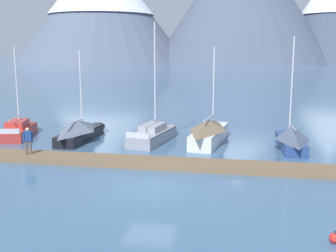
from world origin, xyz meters
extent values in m
plane|color=#426689|center=(0.00, 0.00, 0.00)|extent=(700.00, 700.00, 0.00)
cone|color=slate|center=(-53.67, 164.42, 24.57)|extent=(76.44, 76.44, 49.14)
cube|color=brown|center=(0.00, 4.00, 0.15)|extent=(29.23, 3.07, 0.30)
cylinder|color=#38383D|center=(-0.03, 3.07, 0.12)|extent=(28.01, 1.13, 0.24)
cylinder|color=#38383D|center=(0.03, 4.93, 0.12)|extent=(28.01, 1.13, 0.24)
cube|color=#B2332D|center=(-12.41, 10.14, 0.38)|extent=(2.89, 5.17, 0.75)
ellipsoid|color=#B2332D|center=(-13.01, 12.85, 0.38)|extent=(1.98, 2.23, 0.71)
cube|color=#501614|center=(-12.41, 10.14, 0.71)|extent=(2.91, 5.09, 0.06)
cylinder|color=silver|center=(-12.56, 10.79, 3.83)|extent=(0.10, 0.10, 6.16)
cylinder|color=silver|center=(-12.28, 9.55, 1.61)|extent=(0.62, 2.50, 0.08)
cube|color=#C03A35|center=(-12.44, 10.26, 1.02)|extent=(1.76, 2.43, 0.53)
cube|color=silver|center=(-11.91, 7.84, 0.93)|extent=(1.69, 0.46, 0.36)
cube|color=black|center=(-7.22, 9.78, 0.38)|extent=(1.88, 5.88, 0.76)
ellipsoid|color=black|center=(-7.04, 13.06, 0.38)|extent=(1.44, 2.23, 0.73)
cube|color=black|center=(-7.22, 9.78, 0.72)|extent=(1.91, 5.77, 0.06)
cylinder|color=silver|center=(-7.20, 10.26, 3.70)|extent=(0.10, 0.10, 5.87)
cylinder|color=silver|center=(-7.28, 8.75, 1.56)|extent=(0.25, 3.03, 0.08)
pyramid|color=slate|center=(-7.25, 9.35, 1.18)|extent=(2.06, 4.74, 0.83)
cube|color=#93939E|center=(-1.78, 9.99, 0.42)|extent=(2.91, 5.53, 0.84)
ellipsoid|color=#93939E|center=(-1.17, 12.92, 0.42)|extent=(1.99, 2.36, 0.79)
cube|color=#424247|center=(-1.78, 9.99, 0.80)|extent=(2.93, 5.44, 0.06)
cylinder|color=silver|center=(-1.66, 10.58, 4.73)|extent=(0.10, 0.10, 7.79)
cylinder|color=silver|center=(-1.96, 9.11, 1.59)|extent=(0.70, 2.97, 0.08)
cube|color=#A0A0AB|center=(-1.75, 10.11, 1.08)|extent=(1.77, 2.59, 0.49)
cube|color=silver|center=(-2.30, 7.49, 1.02)|extent=(1.67, 0.44, 0.36)
cube|color=silver|center=(2.39, 10.38, 0.52)|extent=(2.67, 6.55, 1.03)
ellipsoid|color=silver|center=(2.96, 13.76, 0.52)|extent=(1.61, 1.64, 0.98)
cube|color=slate|center=(2.39, 10.38, 0.99)|extent=(2.69, 6.44, 0.06)
cylinder|color=silver|center=(2.57, 11.45, 3.98)|extent=(0.10, 0.10, 5.90)
cylinder|color=silver|center=(2.32, 9.96, 1.92)|extent=(0.58, 2.99, 0.08)
pyramid|color=#7A664C|center=(2.31, 9.90, 1.40)|extent=(2.71, 5.34, 0.73)
cube|color=navy|center=(7.97, 9.36, 0.37)|extent=(1.55, 5.20, 0.73)
ellipsoid|color=navy|center=(7.91, 12.33, 0.37)|extent=(1.27, 2.21, 0.70)
cube|color=#121D39|center=(7.97, 9.36, 0.69)|extent=(1.59, 5.10, 0.06)
cylinder|color=silver|center=(7.95, 10.23, 4.14)|extent=(0.10, 0.10, 6.82)
cylinder|color=silver|center=(7.98, 9.00, 1.63)|extent=(0.13, 2.47, 0.08)
pyramid|color=#4C5670|center=(7.98, 8.97, 1.23)|extent=(1.78, 4.17, 1.00)
cylinder|color=brown|center=(-8.38, 4.31, 0.73)|extent=(0.14, 0.14, 0.86)
cylinder|color=brown|center=(-8.60, 4.16, 0.73)|extent=(0.14, 0.14, 0.86)
cube|color=#234793|center=(-8.49, 4.23, 1.46)|extent=(0.44, 0.40, 0.60)
sphere|color=beige|center=(-8.49, 4.23, 1.88)|extent=(0.22, 0.22, 0.22)
cylinder|color=#234793|center=(-8.28, 4.37, 1.39)|extent=(0.09, 0.09, 0.62)
cylinder|color=#234793|center=(-8.69, 4.09, 1.39)|extent=(0.09, 0.09, 0.62)
sphere|color=red|center=(7.63, -4.83, 0.19)|extent=(0.38, 0.38, 0.38)
cylinder|color=#262628|center=(7.63, -4.83, 0.42)|extent=(0.06, 0.06, 0.08)
camera|label=1|loc=(3.85, -19.43, 6.87)|focal=44.79mm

